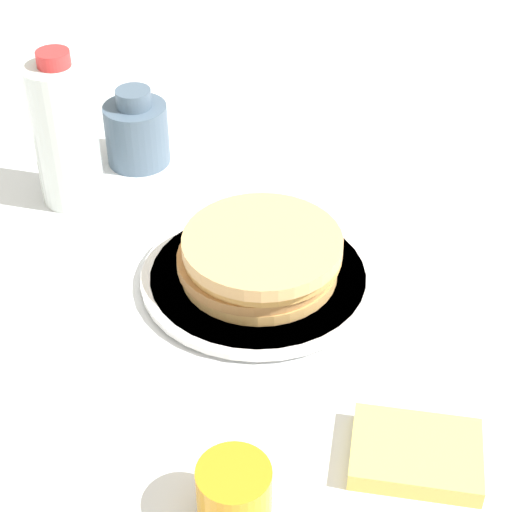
{
  "coord_description": "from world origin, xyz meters",
  "views": [
    {
      "loc": [
        0.0,
        -0.74,
        0.62
      ],
      "look_at": [
        -0.01,
        -0.0,
        0.04
      ],
      "focal_mm": 60.0,
      "sensor_mm": 36.0,
      "label": 1
    }
  ],
  "objects_px": {
    "plate": "(256,279)",
    "juice_glass": "(232,494)",
    "pancake_stack": "(258,255)",
    "cream_jug": "(135,131)",
    "water_bottle_near": "(63,133)"
  },
  "relations": [
    {
      "from": "cream_jug",
      "to": "juice_glass",
      "type": "bearing_deg",
      "value": -74.91
    },
    {
      "from": "pancake_stack",
      "to": "juice_glass",
      "type": "distance_m",
      "value": 0.31
    },
    {
      "from": "pancake_stack",
      "to": "juice_glass",
      "type": "height_order",
      "value": "pancake_stack"
    },
    {
      "from": "plate",
      "to": "juice_glass",
      "type": "distance_m",
      "value": 0.31
    },
    {
      "from": "plate",
      "to": "juice_glass",
      "type": "relative_size",
      "value": 4.15
    },
    {
      "from": "pancake_stack",
      "to": "water_bottle_near",
      "type": "distance_m",
      "value": 0.3
    },
    {
      "from": "pancake_stack",
      "to": "juice_glass",
      "type": "relative_size",
      "value": 2.95
    },
    {
      "from": "juice_glass",
      "to": "cream_jug",
      "type": "distance_m",
      "value": 0.58
    },
    {
      "from": "plate",
      "to": "pancake_stack",
      "type": "distance_m",
      "value": 0.03
    },
    {
      "from": "plate",
      "to": "pancake_stack",
      "type": "bearing_deg",
      "value": 43.32
    },
    {
      "from": "cream_jug",
      "to": "water_bottle_near",
      "type": "bearing_deg",
      "value": -129.52
    },
    {
      "from": "plate",
      "to": "juice_glass",
      "type": "xyz_separation_m",
      "value": [
        -0.01,
        -0.3,
        0.02
      ]
    },
    {
      "from": "plate",
      "to": "juice_glass",
      "type": "height_order",
      "value": "juice_glass"
    },
    {
      "from": "juice_glass",
      "to": "water_bottle_near",
      "type": "xyz_separation_m",
      "value": [
        -0.22,
        0.47,
        0.07
      ]
    },
    {
      "from": "pancake_stack",
      "to": "cream_jug",
      "type": "bearing_deg",
      "value": 123.42
    }
  ]
}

